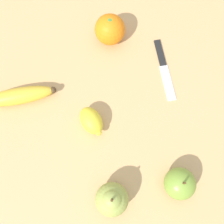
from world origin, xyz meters
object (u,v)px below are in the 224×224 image
object	(u,v)px
pear	(112,199)
paring_knife	(164,67)
apple	(180,184)
banana	(18,96)
orange	(110,30)
lemon	(91,121)

from	to	relation	value
pear	paring_knife	distance (m)	0.35
apple	pear	bearing A→B (deg)	-154.87
apple	paring_knife	bearing A→B (deg)	105.21
banana	paring_knife	xyz separation A→B (m)	(0.33, 0.16, -0.02)
orange	lemon	xyz separation A→B (m)	(0.01, -0.24, -0.02)
paring_knife	orange	bearing A→B (deg)	-41.94
pear	lemon	distance (m)	0.18
lemon	paring_knife	distance (m)	0.24
pear	apple	bearing A→B (deg)	25.13
lemon	apple	bearing A→B (deg)	-23.38
pear	paring_knife	size ratio (longest dim) A/B	0.53
orange	pear	world-z (taller)	pear
banana	orange	size ratio (longest dim) A/B	2.30
banana	pear	world-z (taller)	pear
orange	lemon	size ratio (longest dim) A/B	0.93
banana	apple	world-z (taller)	apple
orange	lemon	bearing A→B (deg)	-87.57
orange	banana	bearing A→B (deg)	-129.37
orange	paring_knife	distance (m)	0.17
banana	orange	world-z (taller)	orange
orange	pear	xyz separation A→B (m)	(0.10, -0.40, 0.00)
apple	paring_knife	world-z (taller)	apple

